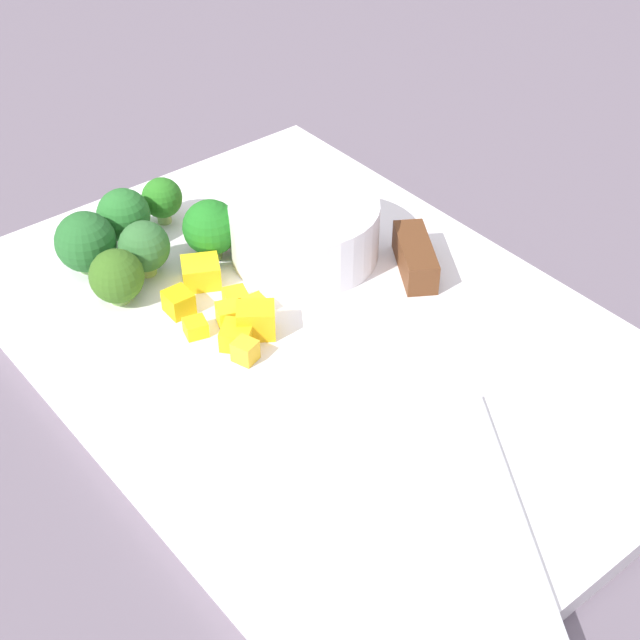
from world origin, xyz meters
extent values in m
plane|color=slate|center=(0.00, 0.00, 0.00)|extent=(4.00, 4.00, 0.00)
cube|color=white|center=(0.00, 0.00, 0.01)|extent=(0.45, 0.32, 0.01)
cylinder|color=white|center=(0.07, -0.05, 0.03)|extent=(0.10, 0.10, 0.04)
cube|color=silver|center=(-0.18, 0.03, 0.01)|extent=(0.18, 0.13, 0.00)
cube|color=brown|center=(0.01, -0.09, 0.02)|extent=(0.06, 0.05, 0.02)
cube|color=orange|center=(0.13, -0.08, 0.02)|extent=(0.02, 0.02, 0.01)
cube|color=orange|center=(0.14, -0.07, 0.02)|extent=(0.02, 0.02, 0.01)
cube|color=orange|center=(0.13, -0.04, 0.02)|extent=(0.01, 0.02, 0.01)
cube|color=orange|center=(0.15, -0.02, 0.02)|extent=(0.02, 0.01, 0.01)
cube|color=orange|center=(0.11, -0.10, 0.02)|extent=(0.01, 0.01, 0.01)
cube|color=orange|center=(0.13, -0.01, 0.02)|extent=(0.02, 0.02, 0.01)
cube|color=orange|center=(0.14, -0.06, 0.02)|extent=(0.01, 0.01, 0.01)
cube|color=yellow|center=(0.09, 0.03, 0.02)|extent=(0.03, 0.03, 0.02)
cube|color=yellow|center=(0.05, 0.03, 0.02)|extent=(0.02, 0.02, 0.01)
cube|color=yellow|center=(0.04, 0.04, 0.02)|extent=(0.02, 0.02, 0.01)
cube|color=yellow|center=(0.02, 0.05, 0.02)|extent=(0.03, 0.03, 0.01)
cube|color=yellow|center=(0.07, 0.06, 0.02)|extent=(0.02, 0.02, 0.02)
cube|color=yellow|center=(0.01, 0.05, 0.02)|extent=(0.02, 0.02, 0.01)
cube|color=yellow|center=(0.02, 0.03, 0.02)|extent=(0.03, 0.03, 0.02)
cube|color=yellow|center=(0.05, 0.06, 0.02)|extent=(0.02, 0.02, 0.01)
cube|color=yellow|center=(0.04, 0.02, 0.02)|extent=(0.01, 0.01, 0.01)
cylinder|color=#8FB664|center=(0.16, 0.04, 0.02)|extent=(0.01, 0.01, 0.01)
sphere|color=#29712C|center=(0.16, 0.04, 0.03)|extent=(0.04, 0.04, 0.04)
cylinder|color=#81AE66|center=(0.15, 0.08, 0.02)|extent=(0.01, 0.01, 0.01)
sphere|color=#27662B|center=(0.15, 0.08, 0.03)|extent=(0.04, 0.04, 0.04)
cylinder|color=#95B057|center=(0.12, 0.05, 0.02)|extent=(0.01, 0.01, 0.01)
sphere|color=#346C33|center=(0.12, 0.05, 0.03)|extent=(0.03, 0.03, 0.03)
cylinder|color=#8EBB63|center=(0.11, 0.08, 0.02)|extent=(0.01, 0.01, 0.01)
sphere|color=#39671E|center=(0.11, 0.08, 0.03)|extent=(0.04, 0.04, 0.04)
cylinder|color=#95BA6B|center=(0.17, 0.01, 0.02)|extent=(0.01, 0.01, 0.01)
sphere|color=#2B7920|center=(0.17, 0.01, 0.03)|extent=(0.03, 0.03, 0.03)
cylinder|color=#92B75B|center=(0.11, 0.01, 0.02)|extent=(0.01, 0.01, 0.01)
sphere|color=#217A21|center=(0.11, 0.01, 0.04)|extent=(0.04, 0.04, 0.04)
camera|label=1|loc=(-0.35, 0.29, 0.39)|focal=53.28mm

